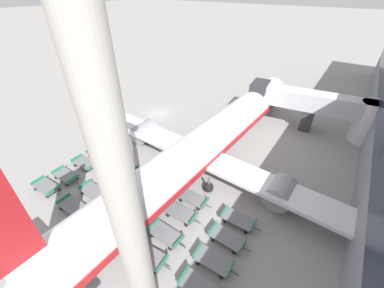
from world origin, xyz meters
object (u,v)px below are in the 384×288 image
Objects in this scene: baggage_dolly_row_near_col_c at (108,228)px; baggage_dolly_row_mid_a_col_c at (127,209)px; baggage_dolly_row_mid_b_col_e at (227,238)px; baggage_dolly_row_far_col_c at (157,181)px; baggage_dolly_row_near_col_b at (73,206)px; apron_light_mast at (133,241)px; baggage_dolly_row_near_col_a at (46,187)px; baggage_dolly_row_far_col_a at (99,154)px; airplane at (204,145)px; baggage_dolly_row_near_col_d at (148,256)px; baggage_dolly_row_mid_b_col_a at (85,163)px; baggage_dolly_row_mid_a_col_b at (93,191)px; baggage_dolly_row_far_col_d at (193,198)px; baggage_dolly_row_mid_b_col_d at (181,213)px; baggage_dolly_row_mid_a_col_d at (166,234)px; baggage_dolly_row_far_col_e at (238,219)px; baggage_dolly_row_near_col_e at (200,288)px; baggage_dolly_row_mid_a_col_e at (213,260)px; baggage_dolly_row_mid_b_col_c at (143,195)px; baggage_dolly_row_mid_a_col_a at (66,176)px; baggage_dolly_row_far_col_b at (126,167)px; baggage_dolly_row_mid_b_col_b at (112,179)px.

baggage_dolly_row_near_col_c is 1.00× the size of baggage_dolly_row_mid_a_col_c.
baggage_dolly_row_far_col_c is (-9.79, 1.90, 0.00)m from baggage_dolly_row_mid_b_col_e.
baggage_dolly_row_near_col_b is 0.14× the size of apron_light_mast.
baggage_dolly_row_far_col_a is at bearing 92.17° from baggage_dolly_row_near_col_a.
baggage_dolly_row_near_col_b is (-6.96, -13.53, -2.40)m from airplane.
baggage_dolly_row_mid_b_col_a is (-14.72, 4.39, 0.00)m from baggage_dolly_row_near_col_d.
baggage_dolly_row_mid_a_col_b is 10.69m from baggage_dolly_row_far_col_d.
baggage_dolly_row_mid_b_col_d and baggage_dolly_row_far_col_d have the same top height.
baggage_dolly_row_near_col_b and baggage_dolly_row_mid_a_col_d have the same top height.
baggage_dolly_row_far_col_a is at bearing -151.79° from airplane.
baggage_dolly_row_mid_a_col_b and baggage_dolly_row_far_col_d have the same top height.
baggage_dolly_row_near_col_a is at bearing -157.58° from baggage_dolly_row_far_col_e.
baggage_dolly_row_mid_a_col_c is (-2.26, -10.72, -2.40)m from airplane.
baggage_dolly_row_near_col_e and baggage_dolly_row_mid_b_col_a have the same top height.
baggage_dolly_row_mid_a_col_e is at bearing -41.84° from baggage_dolly_row_far_col_d.
baggage_dolly_row_mid_b_col_e and baggage_dolly_row_far_col_c have the same top height.
baggage_dolly_row_mid_b_col_c is 9.95m from baggage_dolly_row_far_col_e.
airplane is at bearing 121.01° from baggage_dolly_row_near_col_e.
baggage_dolly_row_mid_a_col_a is 0.99× the size of baggage_dolly_row_mid_b_col_a.
apron_light_mast reaches higher than baggage_dolly_row_mid_b_col_e.
apron_light_mast reaches higher than baggage_dolly_row_near_col_c.
baggage_dolly_row_near_col_b is at bearing -158.87° from baggage_dolly_row_mid_b_col_e.
baggage_dolly_row_mid_a_col_c is 6.62m from baggage_dolly_row_far_col_b.
baggage_dolly_row_mid_b_col_a is at bearing -164.47° from baggage_dolly_row_far_col_c.
baggage_dolly_row_mid_b_col_e is at bearing 21.13° from baggage_dolly_row_near_col_b.
baggage_dolly_row_near_col_c and baggage_dolly_row_far_col_e have the same top height.
baggage_dolly_row_near_col_d and baggage_dolly_row_mid_b_col_d have the same top height.
baggage_dolly_row_mid_b_col_b is 1.00× the size of baggage_dolly_row_far_col_a.
baggage_dolly_row_far_col_c is 0.14× the size of apron_light_mast.
baggage_dolly_row_mid_b_col_d is at bearing 96.43° from baggage_dolly_row_mid_a_col_d.
baggage_dolly_row_near_col_b is 8.72m from baggage_dolly_row_far_col_a.
baggage_dolly_row_near_col_a and baggage_dolly_row_mid_b_col_d have the same top height.
baggage_dolly_row_mid_b_col_a and baggage_dolly_row_far_col_c have the same top height.
apron_light_mast reaches higher than baggage_dolly_row_mid_a_col_d.
baggage_dolly_row_mid_a_col_e is 1.01× the size of baggage_dolly_row_mid_b_col_e.
baggage_dolly_row_near_col_c is 12.09m from baggage_dolly_row_far_col_a.
baggage_dolly_row_near_col_a is 5.41m from baggage_dolly_row_mid_a_col_b.
baggage_dolly_row_near_col_c is 1.00× the size of baggage_dolly_row_mid_a_col_e.
baggage_dolly_row_mid_b_col_d is at bearing 20.88° from baggage_dolly_row_near_col_a.
airplane reaches higher than baggage_dolly_row_mid_b_col_b.
baggage_dolly_row_mid_a_col_e is 19.36m from baggage_dolly_row_mid_b_col_a.
baggage_dolly_row_mid_b_col_d is at bearing 28.88° from baggage_dolly_row_mid_a_col_c.
baggage_dolly_row_mid_a_col_a is at bearing 161.94° from apron_light_mast.
baggage_dolly_row_mid_a_col_a is at bearing 169.35° from baggage_dolly_row_near_col_c.
baggage_dolly_row_far_col_c is at bearing 15.53° from baggage_dolly_row_mid_b_col_a.
baggage_dolly_row_mid_b_col_a is at bearing -152.73° from baggage_dolly_row_far_col_b.
baggage_dolly_row_mid_a_col_c is at bearing -152.22° from baggage_dolly_row_far_col_e.
apron_light_mast reaches higher than baggage_dolly_row_mid_a_col_e.
baggage_dolly_row_mid_a_col_d is 4.86m from baggage_dolly_row_far_col_d.
apron_light_mast is at bearing -61.26° from baggage_dolly_row_far_col_d.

